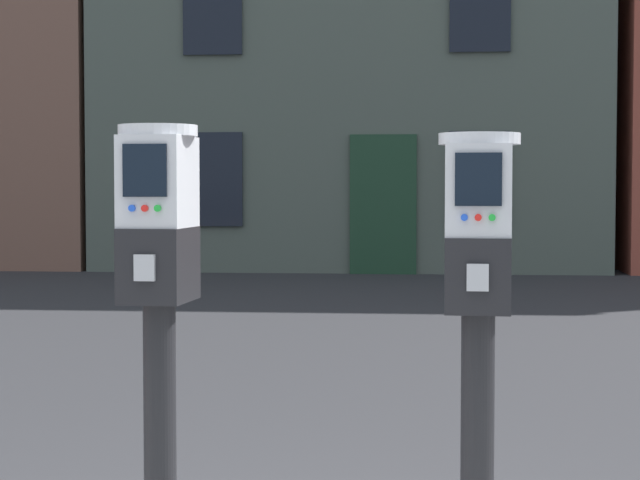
% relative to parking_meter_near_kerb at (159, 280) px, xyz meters
% --- Properties ---
extents(parking_meter_near_kerb, '(0.23, 0.26, 1.36)m').
position_rel_parking_meter_near_kerb_xyz_m(parking_meter_near_kerb, '(0.00, 0.00, 0.00)').
color(parking_meter_near_kerb, black).
rests_on(parking_meter_near_kerb, sidewalk_slab).
extents(parking_meter_twin_adjacent, '(0.23, 0.26, 1.33)m').
position_rel_parking_meter_near_kerb_xyz_m(parking_meter_twin_adjacent, '(0.87, -0.00, -0.02)').
color(parking_meter_twin_adjacent, black).
rests_on(parking_meter_twin_adjacent, sidewalk_slab).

